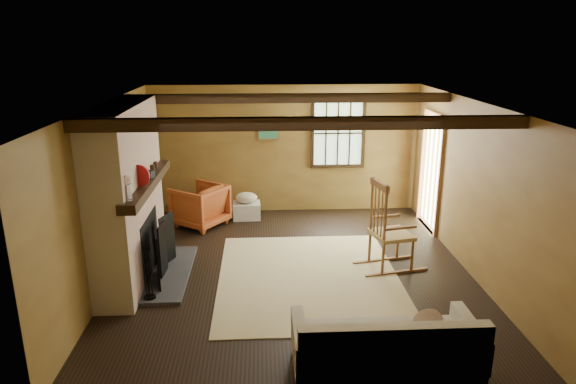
{
  "coord_description": "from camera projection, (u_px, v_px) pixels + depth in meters",
  "views": [
    {
      "loc": [
        -0.43,
        -6.7,
        3.22
      ],
      "look_at": [
        -0.06,
        0.4,
        1.07
      ],
      "focal_mm": 32.0,
      "sensor_mm": 36.0,
      "label": 1
    }
  ],
  "objects": [
    {
      "name": "fireplace",
      "position": [
        130.0,
        201.0,
        6.92
      ],
      "size": [
        1.02,
        2.3,
        2.4
      ],
      "color": "brown",
      "rests_on": "ground"
    },
    {
      "name": "sofa",
      "position": [
        386.0,
        352.0,
        5.02
      ],
      "size": [
        1.82,
        0.81,
        0.73
      ],
      "rotation": [
        0.0,
        0.0,
        0.0
      ],
      "color": "beige",
      "rests_on": "ground"
    },
    {
      "name": "firewood_pile",
      "position": [
        183.0,
        209.0,
        9.7
      ],
      "size": [
        0.58,
        0.11,
        0.21
      ],
      "color": "brown",
      "rests_on": "ground"
    },
    {
      "name": "laundry_basket",
      "position": [
        247.0,
        211.0,
        9.48
      ],
      "size": [
        0.52,
        0.4,
        0.3
      ],
      "primitive_type": "cube",
      "rotation": [
        0.0,
        0.0,
        0.04
      ],
      "color": "silver",
      "rests_on": "ground"
    },
    {
      "name": "rocking_chair",
      "position": [
        389.0,
        232.0,
        7.33
      ],
      "size": [
        1.05,
        0.69,
        1.33
      ],
      "rotation": [
        0.0,
        0.0,
        1.79
      ],
      "color": "tan",
      "rests_on": "ground"
    },
    {
      "name": "ground",
      "position": [
        294.0,
        272.0,
        7.36
      ],
      "size": [
        5.5,
        5.5,
        0.0
      ],
      "primitive_type": "plane",
      "color": "black",
      "rests_on": "ground"
    },
    {
      "name": "basket_pillow",
      "position": [
        246.0,
        198.0,
        9.41
      ],
      "size": [
        0.41,
        0.33,
        0.2
      ],
      "primitive_type": "ellipsoid",
      "rotation": [
        0.0,
        0.0,
        -0.04
      ],
      "color": "beige",
      "rests_on": "laundry_basket"
    },
    {
      "name": "rug",
      "position": [
        309.0,
        277.0,
        7.17
      ],
      "size": [
        2.5,
        3.0,
        0.01
      ],
      "primitive_type": "cube",
      "color": "beige",
      "rests_on": "ground"
    },
    {
      "name": "armchair",
      "position": [
        200.0,
        205.0,
        9.06
      ],
      "size": [
        1.13,
        1.12,
        0.75
      ],
      "primitive_type": "imported",
      "rotation": [
        0.0,
        0.0,
        -2.19
      ],
      "color": "#BF6026",
      "rests_on": "ground"
    },
    {
      "name": "room_envelope",
      "position": [
        309.0,
        156.0,
        7.14
      ],
      "size": [
        5.02,
        5.52,
        2.44
      ],
      "color": "olive",
      "rests_on": "ground"
    }
  ]
}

